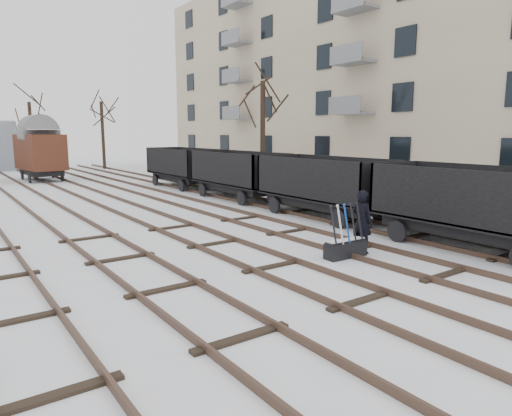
{
  "coord_description": "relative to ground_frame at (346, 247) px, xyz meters",
  "views": [
    {
      "loc": [
        -6.99,
        -9.04,
        3.47
      ],
      "look_at": [
        0.88,
        2.03,
        1.2
      ],
      "focal_mm": 32.0,
      "sensor_mm": 36.0,
      "label": 1
    }
  ],
  "objects": [
    {
      "name": "freight_wagon_c",
      "position": [
        3.77,
        11.2,
        0.65
      ],
      "size": [
        2.4,
        6.01,
        2.45
      ],
      "color": "black",
      "rests_on": "ground"
    },
    {
      "name": "worker",
      "position": [
        0.75,
        0.1,
        0.63
      ],
      "size": [
        0.49,
        0.7,
        1.84
      ],
      "primitive_type": "imported",
      "rotation": [
        0.0,
        0.0,
        1.65
      ],
      "color": "black",
      "rests_on": "ground"
    },
    {
      "name": "freight_wagon_b",
      "position": [
        3.77,
        4.8,
        0.65
      ],
      "size": [
        2.4,
        6.01,
        2.45
      ],
      "color": "black",
      "rests_on": "ground"
    },
    {
      "name": "tree_far_left",
      "position": [
        -1.62,
        36.98,
        2.78
      ],
      "size": [
        0.3,
        0.3,
        6.13
      ],
      "primitive_type": "cylinder",
      "color": "black",
      "rests_on": "ground"
    },
    {
      "name": "tree_far_right",
      "position": [
        4.25,
        35.31,
        2.86
      ],
      "size": [
        0.3,
        0.3,
        6.3
      ],
      "primitive_type": "cylinder",
      "color": "black",
      "rests_on": "ground"
    },
    {
      "name": "ground",
      "position": [
        -2.23,
        0.4,
        -0.28
      ],
      "size": [
        120.0,
        120.0,
        0.0
      ],
      "primitive_type": "plane",
      "color": "white",
      "rests_on": "ground"
    },
    {
      "name": "freight_wagon_d",
      "position": [
        3.77,
        17.6,
        0.65
      ],
      "size": [
        2.4,
        6.01,
        2.45
      ],
      "color": "black",
      "rests_on": "ground"
    },
    {
      "name": "ground_frame",
      "position": [
        0.0,
        0.0,
        0.0
      ],
      "size": [
        1.31,
        0.46,
        1.49
      ],
      "rotation": [
        0.0,
        0.0,
        -0.03
      ],
      "color": "black",
      "rests_on": "ground"
    },
    {
      "name": "box_van_wagon",
      "position": [
        -2.78,
        27.24,
        1.85
      ],
      "size": [
        3.03,
        5.03,
        3.66
      ],
      "rotation": [
        0.0,
        0.0,
        0.11
      ],
      "color": "black",
      "rests_on": "ground"
    },
    {
      "name": "tree_near",
      "position": [
        6.81,
        13.23,
        2.91
      ],
      "size": [
        0.3,
        0.3,
        6.38
      ],
      "primitive_type": "cylinder",
      "color": "black",
      "rests_on": "ground"
    },
    {
      "name": "freight_wagon_a",
      "position": [
        3.77,
        -1.6,
        0.65
      ],
      "size": [
        2.4,
        6.01,
        2.45
      ],
      "color": "black",
      "rests_on": "ground"
    },
    {
      "name": "apartment_block",
      "position": [
        17.73,
        14.4,
        7.76
      ],
      "size": [
        10.12,
        45.0,
        16.1
      ],
      "color": "beige",
      "rests_on": "ground"
    },
    {
      "name": "tracks",
      "position": [
        -2.23,
        14.08,
        -0.21
      ],
      "size": [
        13.9,
        52.0,
        0.16
      ],
      "color": "black",
      "rests_on": "ground"
    }
  ]
}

